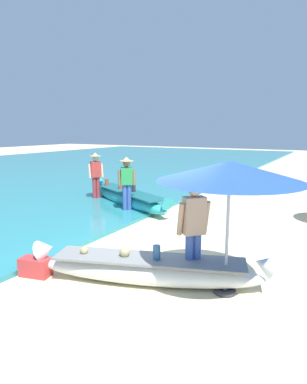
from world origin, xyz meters
name	(u,v)px	position (x,y,z in m)	size (l,w,h in m)	color
ground_plane	(156,264)	(0.00, 0.00, 0.00)	(80.00, 80.00, 0.00)	beige
sea	(18,173)	(-13.95, 8.00, 0.05)	(24.00, 56.00, 0.10)	teal
boat_white_foreground	(148,269)	(0.30, -0.82, 0.26)	(4.10, 1.87, 0.73)	white
boat_cyan_midground	(127,198)	(-3.34, 3.96, 0.30)	(4.56, 2.72, 0.84)	#33B2BC
person_vendor_hatted	(127,181)	(-2.83, 3.16, 1.04)	(0.55, 0.49, 1.80)	#3D5BA8
person_tourist_customer	(194,228)	(0.98, -0.47, 1.01)	(0.53, 0.54, 1.78)	#3D5BA8
person_vendor_assistant	(96,173)	(-4.89, 4.18, 1.04)	(0.49, 0.56, 1.80)	#B2383D
patio_umbrella_large	(230,172)	(1.56, -0.50, 2.00)	(2.29, 2.29, 2.17)	#B7B7BC
cooler_box	(35,267)	(-1.66, -1.57, 0.17)	(0.55, 0.29, 0.34)	#C63838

